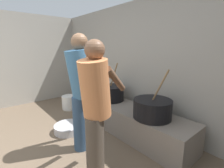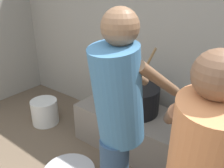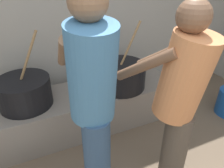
% 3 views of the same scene
% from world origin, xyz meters
% --- Properties ---
extents(block_enclosure_rear, '(5.70, 0.20, 2.27)m').
position_xyz_m(block_enclosure_rear, '(0.00, 2.63, 1.14)').
color(block_enclosure_rear, '#9E998E').
rests_on(block_enclosure_rear, ground_plane).
extents(hearth_ledge, '(2.25, 0.60, 0.45)m').
position_xyz_m(hearth_ledge, '(0.11, 2.11, 0.22)').
color(hearth_ledge, slate).
rests_on(hearth_ledge, ground_plane).
extents(cooking_pot_main, '(0.51, 0.51, 0.74)m').
position_xyz_m(cooking_pot_main, '(-0.40, 2.13, 0.59)').
color(cooking_pot_main, black).
rests_on(cooking_pot_main, hearth_ledge).
extents(cooking_pot_secondary, '(0.55, 0.55, 0.73)m').
position_xyz_m(cooking_pot_secondary, '(0.61, 2.07, 0.59)').
color(cooking_pot_secondary, black).
rests_on(cooking_pot_secondary, hearth_ledge).
extents(cook_in_blue_shirt, '(0.39, 0.70, 1.63)m').
position_xyz_m(cook_in_blue_shirt, '(0.02, 1.26, 0.94)').
color(cook_in_blue_shirt, navy).
rests_on(cook_in_blue_shirt, ground_plane).
extents(cook_in_orange_shirt, '(0.57, 0.72, 1.53)m').
position_xyz_m(cook_in_orange_shirt, '(0.59, 1.10, 0.87)').
color(cook_in_orange_shirt, '#4C4238').
rests_on(cook_in_orange_shirt, ground_plane).
extents(bucket_white_plastic, '(0.34, 0.34, 0.32)m').
position_xyz_m(bucket_white_plastic, '(-1.57, 1.81, 0.16)').
color(bucket_white_plastic, silver).
rests_on(bucket_white_plastic, ground_plane).
extents(metal_mixing_bowl, '(0.48, 0.48, 0.13)m').
position_xyz_m(metal_mixing_bowl, '(-0.57, 1.30, 0.06)').
color(metal_mixing_bowl, '#B7B7BC').
rests_on(metal_mixing_bowl, ground_plane).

